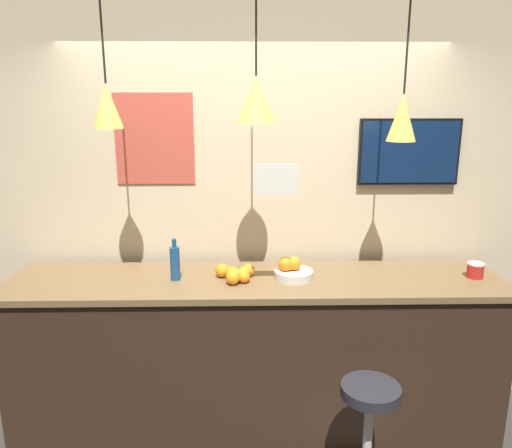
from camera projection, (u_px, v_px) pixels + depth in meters
The scene contains 13 objects.
back_wall at pixel (255, 203), 3.43m from camera, with size 8.00×0.06×2.90m.
service_counter at pixel (256, 355), 3.23m from camera, with size 3.09×0.65×1.07m.
bar_stool at pixel (368, 435), 2.66m from camera, with size 0.44×0.44×0.71m.
fruit_bowl at pixel (292, 271), 3.08m from camera, with size 0.24×0.24×0.14m.
orange_pile at pixel (236, 274), 3.07m from camera, with size 0.25×0.23×0.09m.
juice_bottle at pixel (175, 263), 3.05m from camera, with size 0.06×0.06×0.26m.
spread_jar at pixel (475, 270), 3.11m from camera, with size 0.10×0.10×0.09m.
pendant_lamp_left at pixel (107, 106), 2.80m from camera, with size 0.17×0.17×0.81m.
pendant_lamp_middle at pixel (256, 99), 2.81m from camera, with size 0.22×0.22×0.78m.
pendant_lamp_right at pixel (402, 117), 2.85m from camera, with size 0.17×0.17×0.89m.
mounted_tv at pixel (409, 152), 3.31m from camera, with size 0.67×0.04×0.44m.
hanging_menu_board at pixel (276, 180), 2.70m from camera, with size 0.24×0.01×0.17m.
wall_poster at pixel (154, 139), 3.27m from camera, with size 0.52×0.01×0.59m.
Camera 1 is at (-0.06, -2.26, 2.17)m, focal length 35.00 mm.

